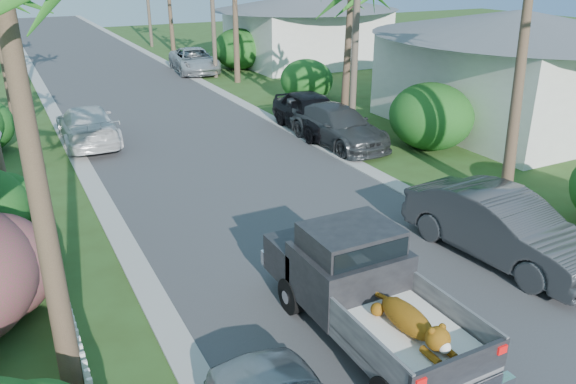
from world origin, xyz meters
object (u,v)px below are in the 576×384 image
utility_pole_b (356,22)px  house_right_near (513,74)px  parked_car_rd (194,61)px  pickup_truck (357,283)px  parked_car_rf (312,113)px  house_right_far (305,32)px  parked_car_lf (87,125)px  parked_car_rn (501,227)px  parked_car_rm (338,126)px

utility_pole_b → house_right_near: bearing=-7.7°
parked_car_rd → house_right_near: 19.92m
pickup_truck → parked_car_rf: pickup_truck is taller
pickup_truck → house_right_far: bearing=62.7°
parked_car_rd → parked_car_lf: size_ratio=1.07×
parked_car_rf → house_right_near: house_right_near is taller
pickup_truck → house_right_far: size_ratio=0.57×
parked_car_rn → utility_pole_b: utility_pole_b is taller
house_right_near → parked_car_rd: bearing=113.7°
parked_car_rm → house_right_far: house_right_far is taller
parked_car_rf → house_right_near: bearing=-17.1°
parked_car_rf → utility_pole_b: utility_pole_b is taller
parked_car_rm → utility_pole_b: bearing=-6.0°
pickup_truck → parked_car_lf: pickup_truck is taller
parked_car_rm → house_right_far: (8.00, 16.96, 1.40)m
parked_car_rn → utility_pole_b: bearing=72.2°
parked_car_rd → house_right_far: (8.00, -0.19, 1.38)m
pickup_truck → parked_car_rn: 4.69m
pickup_truck → parked_car_rm: size_ratio=1.02×
house_right_near → house_right_far: size_ratio=1.00×
parked_car_rm → house_right_near: bearing=-9.9°
parked_car_rn → parked_car_rd: (1.40, 26.63, -0.07)m
pickup_truck → utility_pole_b: size_ratio=0.57×
parked_car_rf → parked_car_lf: bearing=166.2°
parked_car_lf → utility_pole_b: size_ratio=0.56×
parked_car_rm → parked_car_rd: parked_car_rd is taller
parked_car_rm → house_right_far: 18.81m
house_right_far → parked_car_lf: bearing=-143.3°
house_right_near → parked_car_lf: bearing=161.3°
parked_car_rd → house_right_far: size_ratio=0.59×
parked_car_rf → parked_car_lf: (-8.54, 2.63, -0.09)m
parked_car_rf → parked_car_rd: parked_car_rf is taller
parked_car_rn → house_right_far: size_ratio=0.55×
parked_car_rf → house_right_far: bearing=65.1°
parked_car_rn → parked_car_rm: parked_car_rn is taller
parked_car_rm → utility_pole_b: size_ratio=0.56×
parked_car_rm → parked_car_rd: bearing=87.5°
parked_car_rm → parked_car_rd: 17.15m
parked_car_rd → parked_car_lf: parked_car_rd is taller
pickup_truck → parked_car_rm: 11.88m
parked_car_rn → parked_car_rm: 9.58m
parked_car_rn → parked_car_lf: (-7.20, 14.07, -0.08)m
pickup_truck → utility_pole_b: utility_pole_b is taller
parked_car_rn → parked_car_lf: parked_car_rn is taller
parked_car_rd → house_right_near: (8.00, -18.19, 1.48)m
pickup_truck → parked_car_rd: (6.03, 27.39, -0.27)m
house_right_near → pickup_truck: bearing=-146.7°
parked_car_rm → parked_car_rf: bearing=89.1°
pickup_truck → utility_pole_b: (6.63, 10.20, 3.59)m
pickup_truck → house_right_near: 16.82m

